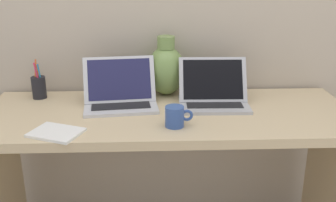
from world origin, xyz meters
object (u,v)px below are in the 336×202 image
Objects in this scene: coffee_mug at (175,116)px; green_vase at (166,69)px; pen_cup at (39,87)px; laptop_left at (120,93)px; notebook_stack at (56,133)px; laptop_right at (213,93)px.

green_vase is at bearing 93.13° from coffee_mug.
laptop_left is at bearing -16.50° from pen_cup.
laptop_left is 1.85× the size of pen_cup.
green_vase is at bearing 3.38° from pen_cup.
coffee_mug is 0.75m from pen_cup.
laptop_left is at bearing 54.03° from notebook_stack.
laptop_left is 0.35m from coffee_mug.
coffee_mug is 0.60× the size of pen_cup.
laptop_left is 0.28m from green_vase.
green_vase is 1.54× the size of pen_cup.
pen_cup is at bearing 163.50° from laptop_left.
laptop_left is 0.43m from laptop_right.
pen_cup is (-0.84, 0.12, 0.00)m from laptop_right.
notebook_stack is (-0.66, -0.31, -0.05)m from laptop_right.
green_vase is (0.22, 0.16, 0.07)m from laptop_left.
laptop_left reaches higher than coffee_mug.
pen_cup is at bearing 171.71° from laptop_right.
green_vase is at bearing 46.55° from notebook_stack.
laptop_right is at bearing -8.29° from pen_cup.
notebook_stack is 1.00× the size of pen_cup.
pen_cup is (-0.17, 0.44, 0.05)m from notebook_stack.
pen_cup is (-0.40, 0.12, -0.00)m from laptop_left.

